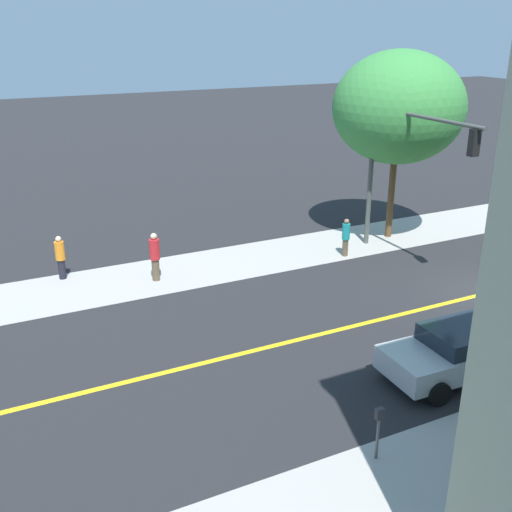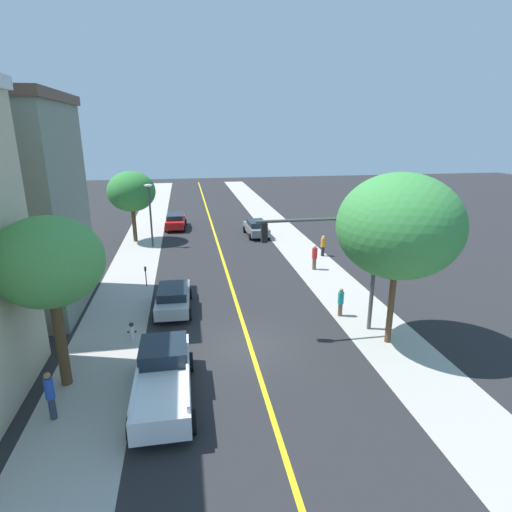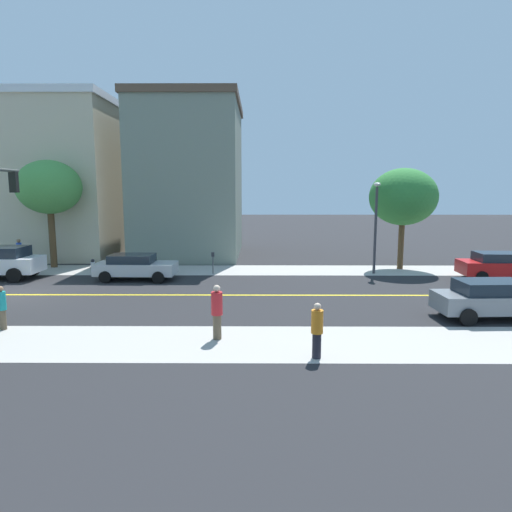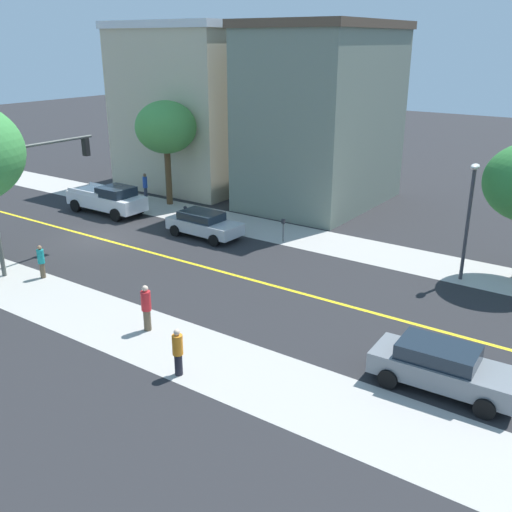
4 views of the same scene
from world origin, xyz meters
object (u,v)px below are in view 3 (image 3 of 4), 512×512
Objects in this scene: pedestrian_red_shirt at (217,311)px; grey_sedan_right_curb at (494,299)px; street_tree_left_far at (403,197)px; pedestrian_teal_shirt at (2,307)px; street_tree_right_corner at (49,188)px; street_lamp at (376,216)px; red_sedan_left_curb at (502,265)px; pedestrian_orange_shirt at (317,329)px; silver_sedan_left_curb at (135,266)px; fire_hydrant at (93,266)px; parking_meter at (213,260)px; pedestrian_blue_shirt at (19,252)px.

grey_sedan_right_curb is at bearing -49.78° from pedestrian_red_shirt.
street_tree_left_far reaches higher than pedestrian_teal_shirt.
pedestrian_teal_shirt is at bearing -55.05° from street_tree_left_far.
street_tree_right_corner is 1.08× the size of street_tree_left_far.
street_lamp is 1.16× the size of red_sedan_left_curb.
pedestrian_orange_shirt is (13.57, -5.14, -2.52)m from street_lamp.
silver_sedan_left_curb is 17.49m from grey_sedan_right_curb.
silver_sedan_left_curb is at bearing -81.59° from street_lamp.
grey_sedan_right_curb is at bearing 63.72° from fire_hydrant.
street_tree_right_corner is 27.23m from red_sedan_left_curb.
street_tree_left_far reaches higher than parking_meter.
pedestrian_teal_shirt is at bearing -177.67° from grey_sedan_right_curb.
grey_sedan_right_curb is (9.45, 2.18, -2.62)m from street_lamp.
street_tree_right_corner reaches higher than silver_sedan_left_curb.
street_tree_right_corner is at bearing -95.83° from street_lamp.
pedestrian_red_shirt is at bearing -169.12° from grey_sedan_right_curb.
pedestrian_blue_shirt is (0.09, -2.14, -4.08)m from street_tree_right_corner.
pedestrian_red_shirt is (13.55, -10.30, -3.52)m from street_tree_left_far.
pedestrian_orange_shirt reaches higher than pedestrian_teal_shirt.
street_lamp is at bearing 100.61° from grey_sedan_right_curb.
red_sedan_left_curb is at bearing 85.65° from fire_hydrant.
street_tree_left_far is 12.33m from parking_meter.
parking_meter is at bearing 139.47° from grey_sedan_right_curb.
pedestrian_red_shirt is at bearing 35.78° from fire_hydrant.
pedestrian_orange_shirt is (15.22, -7.21, -3.61)m from street_tree_left_far.
fire_hydrant is 23.36m from red_sedan_left_curb.
street_lamp is at bearing -7.70° from pedestrian_red_shirt.
pedestrian_orange_shirt is (4.12, -7.32, 0.09)m from grey_sedan_right_curb.
parking_meter is at bearing 77.80° from street_tree_right_corner.
pedestrian_red_shirt is (11.68, 1.33, 0.11)m from parking_meter.
red_sedan_left_curb is (1.67, 16.13, -0.05)m from parking_meter.
fire_hydrant is at bearing -89.61° from street_lamp.
street_tree_left_far is 3.75× the size of pedestrian_orange_shirt.
red_sedan_left_curb is 2.94× the size of pedestrian_teal_shirt.
silver_sedan_left_curb is (1.80, -4.10, -0.10)m from parking_meter.
pedestrian_orange_shirt is at bearing -91.48° from pedestrian_red_shirt.
pedestrian_teal_shirt is 7.77m from pedestrian_red_shirt.
pedestrian_blue_shirt reaches higher than grey_sedan_right_curb.
street_lamp is at bearing 166.59° from red_sedan_left_curb.
street_tree_left_far is at bearing 88.21° from grey_sedan_right_curb.
pedestrian_red_shirt reaches higher than pedestrian_teal_shirt.
grey_sedan_right_curb reaches higher than silver_sedan_left_curb.
pedestrian_teal_shirt is 0.86× the size of pedestrian_blue_shirt.
pedestrian_teal_shirt is at bearing -102.74° from silver_sedan_left_curb.
red_sedan_left_curb is 1.06× the size of silver_sedan_left_curb.
street_tree_left_far is 2.86m from street_lamp.
street_lamp is 2.93× the size of pedestrian_blue_shirt.
silver_sedan_left_curb is (2.02, -13.66, -2.65)m from street_lamp.
pedestrian_red_shirt is (9.88, 5.43, 0.21)m from silver_sedan_left_curb.
pedestrian_teal_shirt reaches higher than silver_sedan_left_curb.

